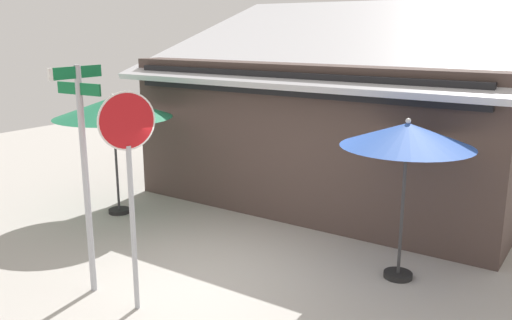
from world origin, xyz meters
The scene contains 6 objects.
ground_plane centered at (0.00, 0.00, -0.05)m, with size 28.00×28.00×0.10m, color #ADA8A0.
cafe_building centered at (-0.32, 5.10, 1.64)m, with size 8.33×5.54×4.47m.
street_sign_post centered at (-1.21, -1.41, 1.97)m, with size 0.81×0.87×3.28m.
stop_sign centered at (-0.29, -1.42, 2.08)m, with size 0.31×0.71×2.99m.
patio_umbrella_forest_green_left centered at (-3.54, 1.17, 2.20)m, with size 2.36×2.36×2.49m.
patio_umbrella_royal_blue_center centered at (2.35, 1.51, 2.22)m, with size 1.94×1.94×2.49m.
Camera 1 is at (4.84, -6.06, 3.73)m, focal length 37.80 mm.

